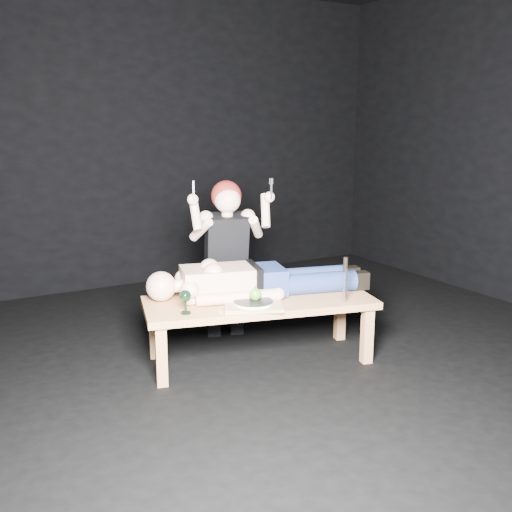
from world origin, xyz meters
name	(u,v)px	position (x,y,z in m)	size (l,w,h in m)	color
ground	(293,357)	(0.00, 0.00, 0.00)	(5.00, 5.00, 0.00)	black
back_wall	(163,138)	(0.00, 2.50, 1.50)	(5.00, 5.00, 0.00)	black
table	(259,330)	(-0.23, 0.08, 0.23)	(1.59, 0.60, 0.45)	tan
lying_man	(261,276)	(-0.15, 0.19, 0.58)	(1.59, 0.48, 0.26)	#D4A486
kneeling_woman	(225,257)	(-0.22, 0.64, 0.64)	(0.68, 0.76, 1.27)	black
serving_tray	(253,306)	(-0.36, -0.06, 0.46)	(0.38, 0.28, 0.02)	tan
plate	(253,303)	(-0.36, -0.06, 0.48)	(0.26, 0.26, 0.02)	white
apple	(255,294)	(-0.34, -0.05, 0.53)	(0.08, 0.08, 0.08)	#4E951A
goblet	(185,302)	(-0.80, 0.04, 0.53)	(0.08, 0.08, 0.16)	black
fork_flat	(220,311)	(-0.59, -0.03, 0.45)	(0.01, 0.17, 0.01)	#B2B2B7
knife_flat	(279,305)	(-0.18, -0.10, 0.45)	(0.01, 0.17, 0.01)	#B2B2B7
spoon_flat	(264,304)	(-0.26, -0.03, 0.45)	(0.01, 0.17, 0.01)	#B2B2B7
carving_knife	(345,280)	(0.25, -0.25, 0.61)	(0.04, 0.04, 0.31)	#B2B2B7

